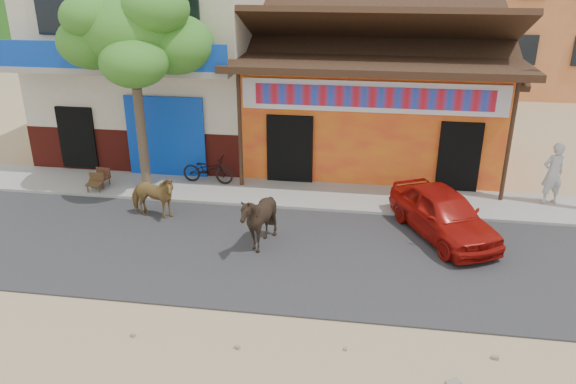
# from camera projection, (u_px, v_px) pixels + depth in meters

# --- Properties ---
(ground) EXTENTS (120.00, 120.00, 0.00)m
(ground) POSITION_uv_depth(u_px,v_px,m) (258.00, 314.00, 11.10)
(ground) COLOR #9E825B
(ground) RESTS_ON ground
(road) EXTENTS (60.00, 5.00, 0.04)m
(road) POSITION_uv_depth(u_px,v_px,m) (279.00, 253.00, 13.37)
(road) COLOR #28282B
(road) RESTS_ON ground
(sidewalk) EXTENTS (60.00, 2.00, 0.12)m
(sidewalk) POSITION_uv_depth(u_px,v_px,m) (298.00, 195.00, 16.55)
(sidewalk) COLOR gray
(sidewalk) RESTS_ON ground
(dance_club) EXTENTS (8.00, 6.00, 3.60)m
(dance_club) POSITION_uv_depth(u_px,v_px,m) (372.00, 107.00, 19.25)
(dance_club) COLOR orange
(dance_club) RESTS_ON ground
(cafe_building) EXTENTS (7.00, 6.00, 7.00)m
(cafe_building) POSITION_uv_depth(u_px,v_px,m) (159.00, 51.00, 19.64)
(cafe_building) COLOR beige
(cafe_building) RESTS_ON ground
(tree) EXTENTS (3.00, 3.00, 6.00)m
(tree) POSITION_uv_depth(u_px,v_px,m) (137.00, 88.00, 15.83)
(tree) COLOR #2D721E
(tree) RESTS_ON sidewalk
(cow_tan) EXTENTS (1.48, 0.79, 1.20)m
(cow_tan) POSITION_uv_depth(u_px,v_px,m) (153.00, 197.00, 14.96)
(cow_tan) COLOR olive
(cow_tan) RESTS_ON road
(cow_dark) EXTENTS (1.77, 1.73, 1.47)m
(cow_dark) POSITION_uv_depth(u_px,v_px,m) (259.00, 220.00, 13.31)
(cow_dark) COLOR black
(cow_dark) RESTS_ON road
(red_car) EXTENTS (2.87, 3.83, 1.22)m
(red_car) POSITION_uv_depth(u_px,v_px,m) (443.00, 213.00, 13.96)
(red_car) COLOR #9F110B
(red_car) RESTS_ON road
(scooter) EXTENTS (1.64, 0.68, 0.84)m
(scooter) POSITION_uv_depth(u_px,v_px,m) (208.00, 170.00, 17.15)
(scooter) COLOR black
(scooter) RESTS_ON sidewalk
(pedestrian) EXTENTS (0.74, 0.60, 1.77)m
(pedestrian) POSITION_uv_depth(u_px,v_px,m) (553.00, 173.00, 15.55)
(pedestrian) COLOR beige
(pedestrian) RESTS_ON sidewalk
(cafe_chair_left) EXTENTS (0.47, 0.47, 0.92)m
(cafe_chair_left) POSITION_uv_depth(u_px,v_px,m) (94.00, 176.00, 16.54)
(cafe_chair_left) COLOR #4B3019
(cafe_chair_left) RESTS_ON sidewalk
(cafe_chair_right) EXTENTS (0.53, 0.53, 1.00)m
(cafe_chair_right) POSITION_uv_depth(u_px,v_px,m) (99.00, 171.00, 16.83)
(cafe_chair_right) COLOR #472817
(cafe_chair_right) RESTS_ON sidewalk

